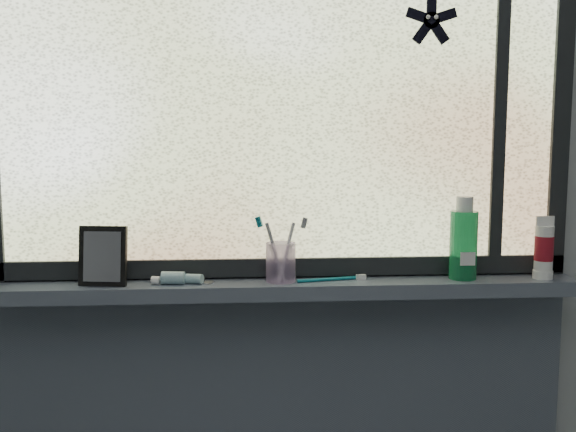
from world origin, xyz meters
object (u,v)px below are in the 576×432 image
Objects in this scene: vanity_mirror at (103,256)px; toothbrush_cup at (281,262)px; mouthwash_bottle at (464,238)px; cream_tube at (544,245)px.

toothbrush_cup is (0.47, 0.01, -0.03)m from vanity_mirror.
toothbrush_cup is 0.51m from mouthwash_bottle.
vanity_mirror is at bearing 179.93° from cream_tube.
mouthwash_bottle is 0.22m from cream_tube.
mouthwash_bottle is (0.50, -0.00, 0.06)m from toothbrush_cup.
cream_tube reaches higher than toothbrush_cup.
cream_tube is (0.22, -0.01, -0.02)m from mouthwash_bottle.
mouthwash_bottle is (0.97, 0.01, 0.03)m from vanity_mirror.
vanity_mirror reaches higher than cream_tube.
mouthwash_bottle reaches higher than vanity_mirror.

